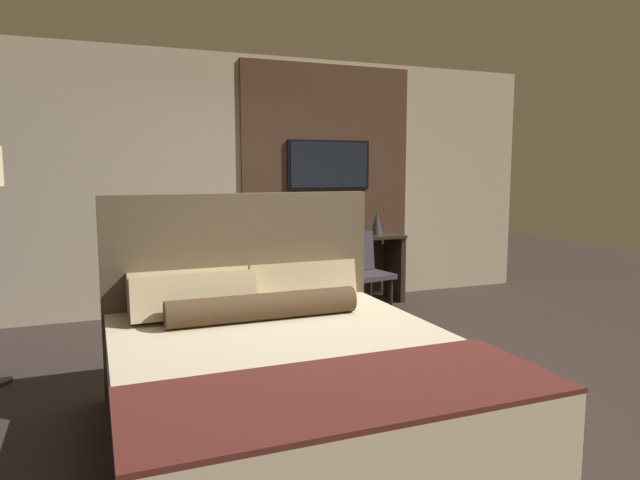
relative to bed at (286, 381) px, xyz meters
name	(u,v)px	position (x,y,z in m)	size (l,w,h in m)	color
ground_plane	(344,384)	(0.68, 0.71, -0.36)	(16.00, 16.00, 0.00)	#332823
wall_back_tv_panel	(260,183)	(0.79, 3.30, 1.04)	(7.20, 0.09, 2.80)	#BCAD8E
bed	(286,381)	(0.00, 0.00, 0.00)	(1.91, 2.25, 1.38)	#33281E
desk	(335,259)	(1.61, 3.03, 0.16)	(1.57, 0.48, 0.79)	#2D2319
tv	(329,165)	(1.61, 3.22, 1.24)	(1.01, 0.04, 0.57)	black
desk_chair	(361,266)	(1.67, 2.47, 0.16)	(0.55, 0.55, 0.89)	#38333D
vase_tall	(315,222)	(1.35, 3.03, 0.60)	(0.13, 0.13, 0.34)	#4C706B
vase_short	(377,223)	(2.10, 2.96, 0.57)	(0.14, 0.14, 0.28)	#333338
book	(290,237)	(1.05, 3.02, 0.45)	(0.26, 0.22, 0.03)	navy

